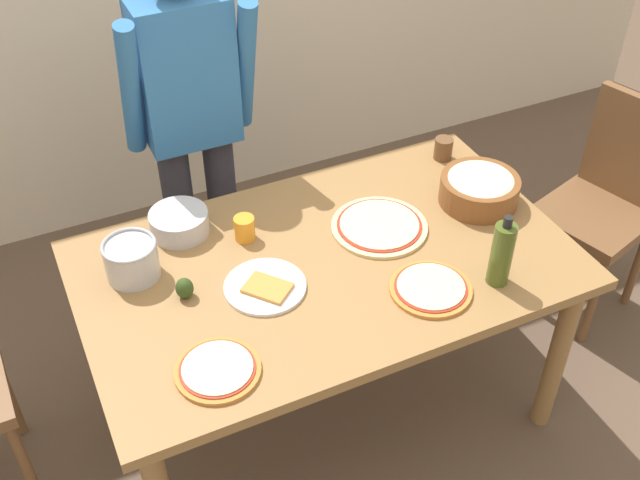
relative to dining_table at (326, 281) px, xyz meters
The scene contains 15 objects.
ground 0.67m from the dining_table, ahead, with size 8.00×8.00×0.00m, color brown.
dining_table is the anchor object (origin of this frame).
person_cook 0.83m from the dining_table, 104.65° to the left, with size 0.49×0.25×1.62m.
chair_wooden_right 1.33m from the dining_table, ahead, with size 0.50×0.50×0.95m.
pizza_raw_on_board 0.27m from the dining_table, 17.58° to the left, with size 0.33×0.33×0.02m.
pizza_cooked_on_tray 0.57m from the dining_table, 148.36° to the right, with size 0.25×0.25×0.02m.
pizza_second_cooked 0.37m from the dining_table, 48.64° to the right, with size 0.26×0.26×0.02m.
plate_with_slice 0.25m from the dining_table, behind, with size 0.26×0.26×0.02m.
popcorn_bowl 0.65m from the dining_table, ahead, with size 0.28×0.28×0.11m.
mixing_bowl_steel 0.54m from the dining_table, 138.13° to the left, with size 0.20×0.20×0.08m.
olive_oil_bottle 0.58m from the dining_table, 35.29° to the right, with size 0.07×0.07×0.26m.
steel_pot 0.64m from the dining_table, 161.16° to the left, with size 0.17×0.17×0.13m.
cup_orange 0.33m from the dining_table, 132.00° to the left, with size 0.07×0.07×0.09m, color orange.
cup_small_brown 0.76m from the dining_table, 27.86° to the left, with size 0.07×0.07×0.09m, color brown.
avocado 0.49m from the dining_table, behind, with size 0.06×0.06×0.07m, color #2D4219.
Camera 1 is at (-0.83, -1.71, 2.43)m, focal length 43.50 mm.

